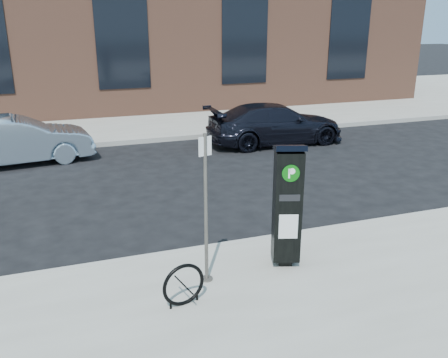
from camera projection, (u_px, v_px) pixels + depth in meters
name	position (u px, v px, depth m)	size (l,w,h in m)	color
ground	(228.00, 250.00, 8.22)	(120.00, 120.00, 0.00)	black
sidewalk_far	(121.00, 110.00, 20.73)	(60.00, 12.00, 0.15)	gray
curb_near	(229.00, 247.00, 8.18)	(60.00, 0.12, 0.16)	#9E9B93
curb_far	(145.00, 141.00, 15.38)	(60.00, 0.12, 0.16)	#9E9B93
building	(106.00, 12.00, 22.12)	(28.00, 10.05, 8.25)	brown
parking_kiosk	(287.00, 204.00, 7.15)	(0.55, 0.51, 1.96)	black
sign_pole	(206.00, 211.00, 6.66)	(0.19, 0.18, 2.21)	#5B5551
bike_rack	(184.00, 285.00, 6.30)	(0.61, 0.18, 0.61)	black
car_silver	(17.00, 141.00, 12.98)	(1.39, 3.99, 1.32)	#95ABBE
car_dark	(275.00, 124.00, 15.17)	(1.80, 4.43, 1.29)	black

